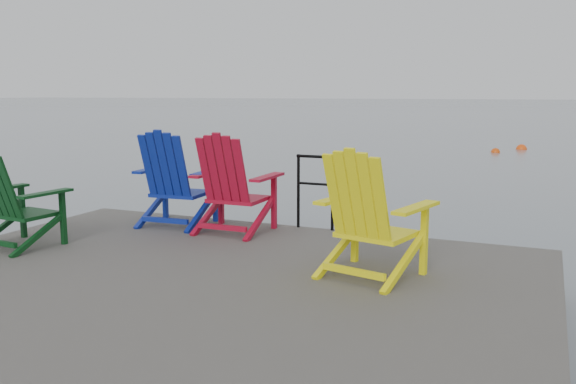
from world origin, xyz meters
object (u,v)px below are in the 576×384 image
at_px(chair_yellow, 369,214).
at_px(buoy_a, 521,149).
at_px(handrail, 315,185).
at_px(chair_red, 232,184).
at_px(chair_green, 14,199).
at_px(buoy_b, 495,152).
at_px(chair_blue, 175,179).

relative_size(chair_yellow, buoy_a, 2.87).
relative_size(handrail, chair_red, 0.78).
height_order(chair_red, buoy_a, chair_red).
xyz_separation_m(handrail, chair_yellow, (1.13, -1.65, 0.04)).
height_order(chair_green, chair_red, chair_red).
distance_m(chair_green, buoy_b, 18.70).
relative_size(chair_red, chair_yellow, 1.01).
bearing_deg(chair_yellow, chair_green, -159.70).
distance_m(chair_yellow, buoy_b, 17.95).
distance_m(chair_red, buoy_b, 16.94).
bearing_deg(chair_red, handrail, 34.04).
xyz_separation_m(chair_red, buoy_a, (2.44, 18.47, -1.08)).
bearing_deg(chair_yellow, buoy_a, 102.09).
relative_size(chair_green, buoy_b, 3.22).
relative_size(chair_blue, buoy_b, 3.62).
bearing_deg(buoy_a, chair_red, -97.53).
distance_m(handrail, buoy_a, 18.00).
bearing_deg(buoy_b, chair_blue, -98.40).
distance_m(chair_red, chair_yellow, 2.24).
height_order(chair_blue, buoy_b, chair_blue).
height_order(handrail, buoy_a, handrail).
xyz_separation_m(handrail, buoy_a, (1.62, 17.90, -1.04)).
distance_m(handrail, chair_green, 3.35).
xyz_separation_m(chair_yellow, buoy_a, (0.49, 19.56, -1.08)).
bearing_deg(chair_yellow, chair_blue, 171.14).
bearing_deg(buoy_a, chair_green, -101.92).
bearing_deg(chair_red, buoy_b, 83.94).
xyz_separation_m(chair_blue, buoy_a, (3.28, 18.41, -1.09)).
distance_m(chair_yellow, buoy_a, 19.59).
distance_m(buoy_a, buoy_b, 1.83).
height_order(buoy_a, buoy_b, buoy_a).
xyz_separation_m(chair_red, chair_yellow, (1.96, -1.09, -0.01)).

